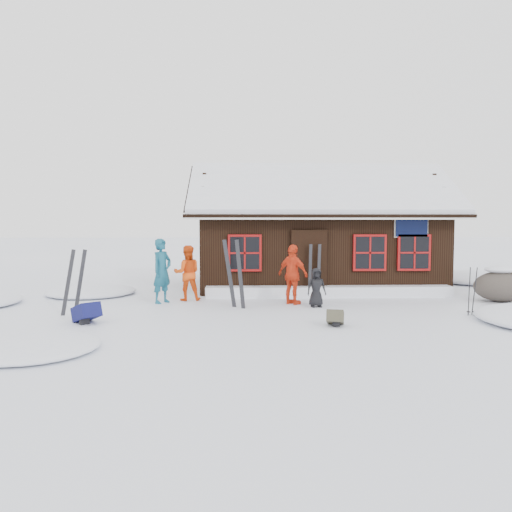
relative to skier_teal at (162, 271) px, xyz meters
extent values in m
plane|color=white|center=(3.47, -1.25, -0.92)|extent=(120.00, 120.00, 0.00)
cube|color=black|center=(4.97, 3.75, 0.33)|extent=(8.00, 5.00, 2.50)
cube|color=black|center=(4.97, 2.28, 2.43)|extent=(8.90, 3.14, 1.88)
cube|color=black|center=(4.97, 5.23, 2.43)|extent=(8.90, 3.14, 1.88)
cube|color=white|center=(4.97, 2.28, 2.57)|extent=(8.72, 3.07, 1.86)
cube|color=white|center=(4.97, 5.23, 2.57)|extent=(8.72, 3.07, 1.86)
cube|color=white|center=(4.97, 3.75, 3.30)|extent=(8.81, 0.22, 0.14)
cube|color=silver|center=(4.97, 0.80, 1.56)|extent=(8.90, 0.10, 0.20)
cube|color=black|center=(4.37, 1.20, 0.08)|extent=(1.00, 0.10, 2.00)
cube|color=black|center=(7.57, 1.17, 1.23)|extent=(1.00, 0.06, 0.60)
cube|color=maroon|center=(2.37, 1.19, 0.43)|extent=(1.04, 0.10, 1.14)
cube|color=black|center=(2.37, 1.15, 0.43)|extent=(0.90, 0.04, 1.00)
cube|color=maroon|center=(6.27, 1.19, 0.43)|extent=(1.04, 0.10, 1.14)
cube|color=black|center=(6.27, 1.15, 0.43)|extent=(0.90, 0.04, 1.00)
cube|color=maroon|center=(7.67, 1.19, 0.43)|extent=(1.04, 0.10, 1.14)
cube|color=black|center=(7.67, 1.15, 0.43)|extent=(0.90, 0.04, 1.00)
cube|color=white|center=(4.97, 1.00, -0.74)|extent=(7.60, 0.60, 0.35)
ellipsoid|color=white|center=(-2.53, 1.75, -0.92)|extent=(2.80, 2.80, 0.34)
ellipsoid|color=white|center=(-1.53, -5.25, -0.92)|extent=(2.40, 2.40, 0.29)
ellipsoid|color=white|center=(11.47, 4.75, -0.92)|extent=(4.00, 4.00, 0.48)
imported|color=#16536A|center=(0.00, 0.00, 0.00)|extent=(0.74, 0.80, 1.84)
imported|color=#EE4C10|center=(0.67, 0.42, -0.11)|extent=(0.86, 0.71, 1.62)
imported|color=red|center=(3.70, -0.37, -0.08)|extent=(0.99, 0.98, 1.68)
imported|color=black|center=(4.29, -0.82, -0.39)|extent=(0.56, 0.40, 1.07)
ellipsoid|color=#534B43|center=(9.81, -0.09, -0.48)|extent=(1.61, 1.20, 0.88)
ellipsoid|color=white|center=(9.81, -0.09, -0.09)|extent=(1.01, 0.73, 0.22)
cube|color=black|center=(-2.06, -1.74, -0.12)|extent=(0.34, 0.25, 1.69)
cube|color=black|center=(-1.79, -1.67, -0.12)|extent=(0.41, 0.12, 1.69)
cube|color=black|center=(1.93, -0.76, -0.02)|extent=(0.38, 0.09, 1.89)
cube|color=black|center=(2.22, -0.88, -0.02)|extent=(0.29, 0.27, 1.89)
cube|color=black|center=(4.37, 0.93, -0.13)|extent=(0.13, 0.06, 1.68)
cube|color=black|center=(4.64, 0.97, -0.13)|extent=(0.14, 0.05, 1.68)
cylinder|color=black|center=(7.90, -2.11, -0.34)|extent=(0.09, 0.11, 1.23)
cylinder|color=black|center=(8.04, -2.11, -0.34)|extent=(0.09, 0.11, 1.23)
cube|color=#11134B|center=(-1.31, -2.78, -0.75)|extent=(0.76, 0.77, 0.34)
cube|color=#444030|center=(4.34, -3.28, -0.79)|extent=(0.48, 0.56, 0.27)
camera|label=1|loc=(2.19, -14.20, 1.41)|focal=35.00mm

